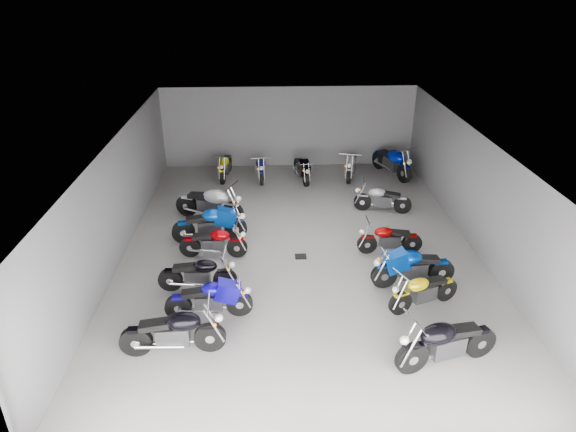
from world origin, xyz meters
The scene contains 22 objects.
ground centered at (0.00, 0.00, 0.00)m, with size 14.00×14.00×0.00m, color gray.
wall_back centered at (0.00, 7.00, 1.60)m, with size 10.00×0.10×3.20m, color slate.
wall_left centered at (-5.00, 0.00, 1.60)m, with size 0.10×14.00×3.20m, color slate.
wall_right centered at (5.00, 0.00, 1.60)m, with size 0.10×14.00×3.20m, color slate.
ceiling centered at (0.00, 0.00, 3.22)m, with size 10.00×14.00×0.04m, color black.
drain_grate centered at (0.00, -0.50, 0.01)m, with size 0.32×0.32×0.01m, color black.
motorcycle_left_a centered at (-2.88, -4.36, 0.53)m, with size 2.20×0.45×0.96m.
motorcycle_left_b centered at (-2.26, -3.15, 0.48)m, with size 2.02×0.42×0.89m.
motorcycle_left_c centered at (-2.64, -2.04, 0.47)m, with size 1.97×0.40×0.87m.
motorcycle_left_d centered at (-2.40, -0.38, 0.45)m, with size 1.90×0.40×0.83m.
motorcycle_left_e centered at (-2.59, 0.58, 0.53)m, with size 2.20×0.49×0.97m.
motorcycle_left_f centered at (-2.73, 2.01, 0.56)m, with size 2.23×1.00×1.03m.
motorcycle_right_a centered at (2.62, -4.95, 0.55)m, with size 2.23×0.76×1.00m.
motorcycle_right_b centered at (2.72, -2.99, 0.46)m, with size 1.82×0.85×0.84m.
motorcycle_right_c centered at (2.71, -2.03, 0.52)m, with size 2.17×0.48×0.95m.
motorcycle_right_d centered at (2.50, -0.37, 0.44)m, with size 1.84×0.35×0.81m.
motorcycle_right_f centered at (2.87, 2.38, 0.45)m, with size 1.87×0.58×0.83m.
motorcycle_back_b centered at (-2.49, 5.69, 0.48)m, with size 0.45×2.00×0.88m.
motorcycle_back_c centered at (-1.15, 5.51, 0.47)m, with size 0.41×1.96×0.86m.
motorcycle_back_d centered at (0.42, 5.30, 0.47)m, with size 0.52×1.93×0.85m.
motorcycle_back_e centered at (2.34, 5.56, 0.51)m, with size 0.68×2.07×0.93m.
motorcycle_back_f centered at (3.94, 5.63, 0.57)m, with size 1.07×2.27×1.05m.
Camera 1 is at (-0.89, -12.93, 7.27)m, focal length 32.00 mm.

